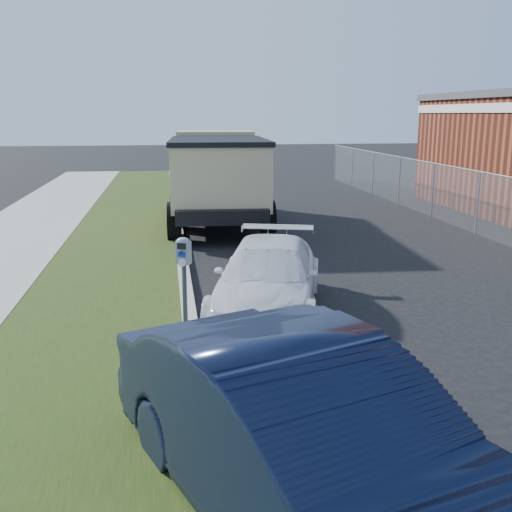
{
  "coord_description": "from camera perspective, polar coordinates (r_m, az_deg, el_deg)",
  "views": [
    {
      "loc": [
        -2.9,
        -9.03,
        3.41
      ],
      "look_at": [
        -1.4,
        1.0,
        1.0
      ],
      "focal_mm": 42.0,
      "sensor_mm": 36.0,
      "label": 1
    }
  ],
  "objects": [
    {
      "name": "white_wagon",
      "position": [
        10.49,
        1.08,
        -2.05
      ],
      "size": [
        2.8,
        4.59,
        1.24
      ],
      "primitive_type": "imported",
      "rotation": [
        0.0,
        0.0,
        -0.27
      ],
      "color": "white",
      "rests_on": "ground"
    },
    {
      "name": "parking_meter",
      "position": [
        8.83,
        -6.88,
        -0.9
      ],
      "size": [
        0.25,
        0.21,
        1.53
      ],
      "rotation": [
        0.0,
        0.0,
        -0.43
      ],
      "color": "#3F4247",
      "rests_on": "ground"
    },
    {
      "name": "dump_truck",
      "position": [
        19.14,
        -3.7,
        7.9
      ],
      "size": [
        3.23,
        7.37,
        2.83
      ],
      "rotation": [
        0.0,
        0.0,
        -0.05
      ],
      "color": "black",
      "rests_on": "ground"
    },
    {
      "name": "ground",
      "position": [
        10.08,
        8.8,
        -6.57
      ],
      "size": [
        120.0,
        120.0,
        0.0
      ],
      "primitive_type": "plane",
      "color": "black",
      "rests_on": "ground"
    },
    {
      "name": "navy_sedan",
      "position": [
        5.11,
        5.06,
        -17.45
      ],
      "size": [
        3.37,
        5.12,
        1.6
      ],
      "primitive_type": "imported",
      "rotation": [
        0.0,
        0.0,
        0.38
      ],
      "color": "black",
      "rests_on": "ground"
    },
    {
      "name": "chainlink_fence",
      "position": [
        18.46,
        20.49,
        5.85
      ],
      "size": [
        0.06,
        30.06,
        30.0
      ],
      "color": "slate",
      "rests_on": "ground"
    },
    {
      "name": "streetside",
      "position": [
        11.83,
        -21.2,
        -3.98
      ],
      "size": [
        6.12,
        50.0,
        0.15
      ],
      "color": "gray",
      "rests_on": "ground"
    }
  ]
}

